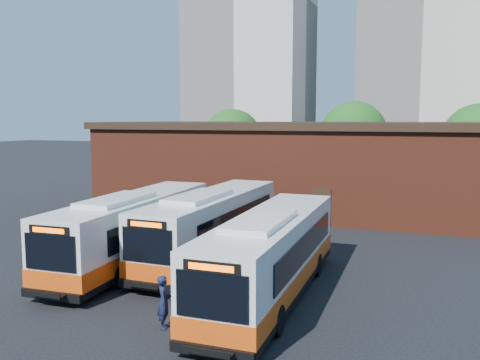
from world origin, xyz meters
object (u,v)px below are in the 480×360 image
at_px(transit_worker, 164,302).
at_px(bus_east, 271,258).
at_px(bus_mideast, 212,227).
at_px(bus_midwest, 134,231).

bearing_deg(transit_worker, bus_east, -54.85).
bearing_deg(bus_mideast, bus_east, -43.52).
bearing_deg(bus_midwest, transit_worker, -53.43).
relative_size(bus_east, transit_worker, 6.97).
bearing_deg(bus_mideast, bus_midwest, -144.81).
xyz_separation_m(bus_east, transit_worker, (-2.34, -3.97, -0.62)).
xyz_separation_m(bus_midwest, bus_east, (7.22, -2.03, -0.01)).
xyz_separation_m(bus_mideast, bus_east, (4.23, -4.10, -0.01)).
distance_m(bus_east, transit_worker, 4.64).
bearing_deg(transit_worker, bus_midwest, 14.85).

